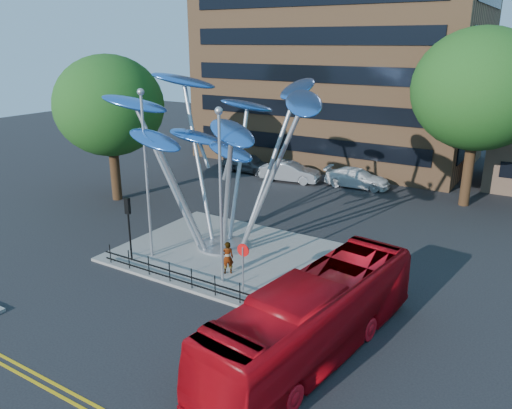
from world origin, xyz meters
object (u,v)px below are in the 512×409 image
Objects in this scene: leaf_sculpture at (221,126)px; no_entry_sign_island at (243,260)px; parked_car_left at (249,163)px; parked_car_mid at (290,172)px; parked_car_right at (357,178)px; pedestrian at (227,258)px; tree_left at (109,106)px; street_lamp_right at (220,182)px; traffic_light_island at (128,216)px; street_lamp_left at (146,161)px; red_bus at (314,317)px; tree_right at (479,90)px.

leaf_sculpture reaches higher than no_entry_sign_island.
parked_car_mid is at bearing -97.35° from parked_car_left.
pedestrian is at bearing 175.24° from parked_car_right.
pedestrian is (14.18, -6.12, -5.81)m from tree_left.
tree_left is 0.81× the size of leaf_sculpture.
street_lamp_right is at bearing -55.09° from leaf_sculpture.
traffic_light_island is at bearing 172.16° from parked_car_mid.
street_lamp_left reaches higher than parked_car_right.
parked_car_right is (1.93, 15.68, -6.13)m from leaf_sculpture.
pedestrian is at bearing -23.34° from tree_left.
traffic_light_island is 2.05× the size of pedestrian.
leaf_sculpture is 4.83m from street_lamp_right.
red_bus is at bearing -159.17° from parked_car_mid.
street_lamp_right is 4.97× the size of pedestrian.
tree_left is 12.38m from leaf_sculpture.
tree_left is 11.60m from street_lamp_left.
red_bus is (4.60, -2.31, -0.27)m from no_entry_sign_island.
pedestrian is at bearing -171.03° from parked_car_mid.
pedestrian is 0.32× the size of parked_car_right.
red_bus is at bearing -11.18° from traffic_light_island.
no_entry_sign_island is 0.22× the size of red_bus.
parked_car_right is (9.89, 0.57, -0.07)m from parked_car_left.
no_entry_sign_island is 0.49× the size of parked_car_mid.
no_entry_sign_island reaches higher than parked_car_mid.
parked_car_right is at bearing 82.99° from leaf_sculpture.
parked_car_mid is at bearing 112.00° from no_entry_sign_island.
no_entry_sign_island is at bearing -17.87° from street_lamp_right.
traffic_light_island is (-2.93, -4.18, -4.26)m from leaf_sculpture.
parked_car_right is at bearing 76.99° from street_lamp_left.
parked_car_mid is at bearing 91.46° from traffic_light_island.
traffic_light_island is at bearing -174.81° from street_lamp_right.
parked_car_left is (-12.03, 19.28, -0.99)m from no_entry_sign_island.
street_lamp_right is 6.05m from traffic_light_island.
no_entry_sign_island is 19.97m from parked_car_mid.
red_bus is 6.65× the size of pedestrian.
street_lamp_right is at bearing 176.14° from parked_car_right.
tree_right is 20.96m from pedestrian.
street_lamp_right is at bearing -170.95° from parked_car_mid.
no_entry_sign_island is 0.48× the size of parked_car_right.
street_lamp_left is at bearing -127.40° from leaf_sculpture.
tree_left is at bearing 140.19° from traffic_light_island.
pedestrian reaches higher than parked_car_mid.
traffic_light_island is 11.87m from red_bus.
no_entry_sign_island reaches higher than parked_car_left.
street_lamp_left is at bearing 63.43° from traffic_light_island.
leaf_sculpture reaches higher than pedestrian.
tree_right is 18.37m from leaf_sculpture.
red_bus reaches higher than no_entry_sign_island.
parked_car_left is (-10.22, 17.91, -0.16)m from pedestrian.
parked_car_left is at bearing 71.41° from tree_left.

